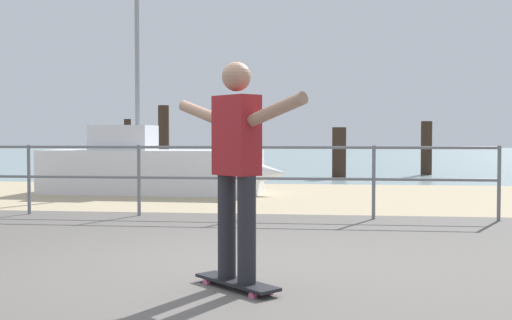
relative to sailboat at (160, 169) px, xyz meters
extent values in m
cube|color=#605B56|center=(2.41, -8.17, -0.52)|extent=(24.00, 10.00, 0.04)
cube|color=tan|center=(2.41, -0.17, -0.52)|extent=(24.00, 6.00, 0.04)
cube|color=#849EA3|center=(2.41, 27.83, -0.52)|extent=(72.00, 50.00, 0.04)
cylinder|color=slate|center=(-1.02, -3.57, 0.00)|extent=(0.05, 0.05, 1.05)
cylinder|color=slate|center=(0.67, -3.57, 0.00)|extent=(0.05, 0.05, 1.05)
cylinder|color=slate|center=(2.35, -3.57, 0.00)|extent=(0.05, 0.05, 1.05)
cylinder|color=slate|center=(4.04, -3.57, 0.00)|extent=(0.05, 0.05, 1.05)
cylinder|color=slate|center=(5.72, -3.57, 0.00)|extent=(0.05, 0.05, 1.05)
cylinder|color=slate|center=(-0.18, -3.57, 0.50)|extent=(11.80, 0.04, 0.04)
cylinder|color=slate|center=(-0.18, -3.57, 0.05)|extent=(11.80, 0.04, 0.04)
cube|color=silver|center=(-0.16, 0.01, -0.07)|extent=(4.44, 1.55, 0.90)
cone|color=silver|center=(2.04, -0.07, -0.07)|extent=(1.13, 0.80, 0.77)
cylinder|color=gray|center=(-0.46, 0.02, 2.61)|extent=(0.10, 0.10, 4.47)
cube|color=silver|center=(-0.76, 0.03, 0.63)|extent=(1.23, 0.94, 0.50)
cube|color=black|center=(2.73, -7.81, -0.45)|extent=(0.72, 0.69, 0.02)
cylinder|color=#E5598C|center=(2.99, -7.94, -0.49)|extent=(0.06, 0.06, 0.06)
cylinder|color=#E5598C|center=(2.89, -8.06, -0.49)|extent=(0.06, 0.06, 0.06)
cylinder|color=#E5598C|center=(2.58, -7.56, -0.49)|extent=(0.06, 0.06, 0.06)
cylinder|color=#E5598C|center=(2.47, -7.68, -0.49)|extent=(0.06, 0.06, 0.06)
cylinder|color=#26262B|center=(2.82, -7.89, -0.04)|extent=(0.14, 0.14, 0.80)
cylinder|color=#26262B|center=(2.65, -7.73, -0.04)|extent=(0.14, 0.14, 0.80)
cube|color=maroon|center=(2.73, -7.81, 0.66)|extent=(0.40, 0.39, 0.60)
sphere|color=#9E755B|center=(2.73, -7.81, 1.10)|extent=(0.22, 0.22, 0.22)
cylinder|color=#9E755B|center=(3.06, -8.11, 0.84)|extent=(0.47, 0.44, 0.23)
cylinder|color=#9E755B|center=(2.41, -7.51, 0.84)|extent=(0.47, 0.44, 0.23)
cylinder|color=#332319|center=(-4.19, 10.76, 0.39)|extent=(0.27, 0.27, 1.83)
cylinder|color=#332319|center=(-1.57, 6.17, 0.53)|extent=(0.33, 0.33, 2.11)
cylinder|color=#332319|center=(1.06, 5.01, 0.56)|extent=(0.29, 0.29, 2.16)
cylinder|color=#332319|center=(3.68, 5.44, 0.19)|extent=(0.39, 0.39, 1.43)
cylinder|color=#332319|center=(6.30, 7.01, 0.29)|extent=(0.33, 0.33, 1.63)
camera|label=1|loc=(3.44, -12.54, 0.65)|focal=44.59mm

